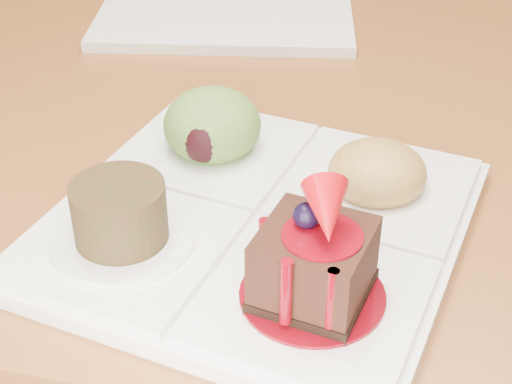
# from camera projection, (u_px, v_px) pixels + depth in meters

# --- Properties ---
(ground) EXTENTS (6.00, 6.00, 0.00)m
(ground) POSITION_uv_depth(u_px,v_px,m) (341.00, 313.00, 1.59)
(ground) COLOR #502916
(sampler_plate) EXTENTS (0.34, 0.34, 0.11)m
(sampler_plate) POSITION_uv_depth(u_px,v_px,m) (256.00, 203.00, 0.57)
(sampler_plate) COLOR white
(sampler_plate) RESTS_ON dining_table
(second_plate) EXTENTS (0.34, 0.34, 0.01)m
(second_plate) POSITION_uv_depth(u_px,v_px,m) (229.00, 1.00, 0.95)
(second_plate) COLOR white
(second_plate) RESTS_ON dining_table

